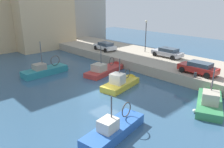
# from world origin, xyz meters

# --- Properties ---
(water_surface) EXTENTS (80.00, 80.00, 0.00)m
(water_surface) POSITION_xyz_m (0.00, 0.00, 0.00)
(water_surface) COLOR #335675
(water_surface) RESTS_ON ground
(quay_wall) EXTENTS (9.00, 56.00, 1.20)m
(quay_wall) POSITION_xyz_m (11.50, 0.00, 0.60)
(quay_wall) COLOR #ADA08C
(quay_wall) RESTS_ON ground
(fishing_boat_green) EXTENTS (6.35, 4.15, 4.57)m
(fishing_boat_green) POSITION_xyz_m (4.52, -8.88, 0.14)
(fishing_boat_green) COLOR #388951
(fishing_boat_green) RESTS_ON ground
(fishing_boat_yellow) EXTENTS (5.76, 2.84, 4.07)m
(fishing_boat_yellow) POSITION_xyz_m (2.27, -0.44, 0.15)
(fishing_boat_yellow) COLOR gold
(fishing_boat_yellow) RESTS_ON ground
(fishing_boat_teal) EXTENTS (6.47, 2.10, 4.98)m
(fishing_boat_teal) POSITION_xyz_m (-1.56, 9.05, 0.11)
(fishing_boat_teal) COLOR teal
(fishing_boat_teal) RESTS_ON ground
(fishing_boat_red) EXTENTS (6.91, 3.24, 4.71)m
(fishing_boat_red) POSITION_xyz_m (4.25, 4.39, 0.13)
(fishing_boat_red) COLOR #BC3833
(fishing_boat_red) RESTS_ON ground
(fishing_boat_blue) EXTENTS (6.31, 2.58, 3.80)m
(fishing_boat_blue) POSITION_xyz_m (-4.38, -6.32, 0.11)
(fishing_boat_blue) COLOR #2D60B7
(fishing_boat_blue) RESTS_ON ground
(parked_car_silver) EXTENTS (2.04, 4.39, 1.31)m
(parked_car_silver) POSITION_xyz_m (12.64, 0.85, 1.88)
(parked_car_silver) COLOR #B7B7BC
(parked_car_silver) RESTS_ON quay_wall
(parked_car_white) EXTENTS (2.26, 4.01, 1.26)m
(parked_car_white) POSITION_xyz_m (9.25, 10.20, 1.86)
(parked_car_white) COLOR silver
(parked_car_white) RESTS_ON quay_wall
(parked_car_red) EXTENTS (1.88, 4.14, 1.35)m
(parked_car_red) POSITION_xyz_m (8.68, -5.64, 1.90)
(parked_car_red) COLOR red
(parked_car_red) RESTS_ON quay_wall
(mooring_bollard_mid) EXTENTS (0.28, 0.28, 0.55)m
(mooring_bollard_mid) POSITION_xyz_m (7.35, -6.00, 1.48)
(mooring_bollard_mid) COLOR #2D2D33
(mooring_bollard_mid) RESTS_ON quay_wall
(quay_streetlamp) EXTENTS (0.36, 0.36, 4.83)m
(quay_streetlamp) POSITION_xyz_m (13.00, 5.11, 4.45)
(quay_streetlamp) COLOR #38383D
(quay_streetlamp) RESTS_ON quay_wall
(waterfront_building_west_mid) EXTENTS (9.65, 8.87, 12.59)m
(waterfront_building_west_mid) POSITION_xyz_m (16.70, 27.79, 6.32)
(waterfront_building_west_mid) COLOR #B2A899
(waterfront_building_west_mid) RESTS_ON ground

